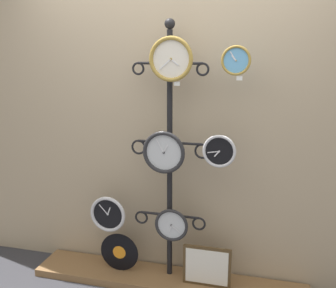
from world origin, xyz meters
TOP-DOWN VIEW (x-y plane):
  - shop_wall at (0.00, 0.57)m, footprint 4.40×0.04m
  - low_shelf at (0.00, 0.35)m, footprint 2.20×0.36m
  - display_stand at (0.00, 0.41)m, footprint 0.62×0.42m
  - clock_top_center at (0.03, 0.32)m, footprint 0.32×0.04m
  - clock_top_right at (0.48, 0.33)m, footprint 0.20×0.04m
  - clock_middle_center at (-0.01, 0.30)m, footprint 0.32×0.04m
  - clock_middle_right at (0.39, 0.30)m, footprint 0.24×0.04m
  - clock_bottom_left at (-0.48, 0.31)m, footprint 0.30×0.04m
  - clock_bottom_center at (0.04, 0.33)m, footprint 0.26×0.04m
  - vinyl_record at (-0.41, 0.35)m, footprint 0.33×0.01m
  - picture_frame at (0.32, 0.31)m, footprint 0.37×0.02m
  - price_tag_upper at (0.08, 0.32)m, footprint 0.04×0.00m
  - price_tag_mid at (0.51, 0.32)m, footprint 0.04×0.00m

SIDE VIEW (x-z plane):
  - low_shelf at x=0.00m, z-range 0.00..0.06m
  - picture_frame at x=0.32m, z-range 0.06..0.38m
  - vinyl_record at x=-0.41m, z-range 0.06..0.39m
  - clock_bottom_center at x=0.04m, z-range 0.39..0.66m
  - clock_bottom_left at x=-0.48m, z-range 0.42..0.71m
  - display_stand at x=0.00m, z-range -0.34..1.72m
  - clock_middle_center at x=-0.01m, z-range 0.95..1.27m
  - clock_middle_right at x=0.39m, z-range 1.02..1.26m
  - shop_wall at x=0.00m, z-range 0.00..2.80m
  - price_tag_upper at x=0.08m, z-range 1.59..1.62m
  - price_tag_mid at x=0.51m, z-range 1.64..1.67m
  - clock_top_right at x=0.48m, z-range 1.67..1.87m
  - clock_top_center at x=0.03m, z-range 1.62..1.94m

